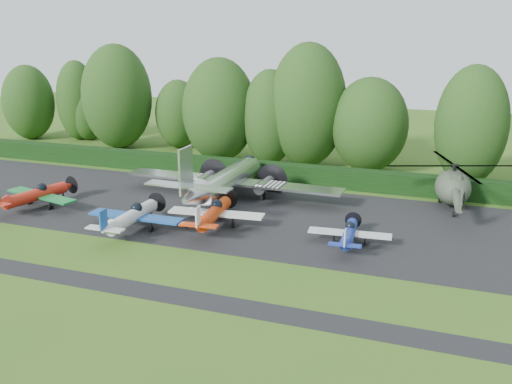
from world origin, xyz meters
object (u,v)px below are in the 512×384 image
(light_plane_white, at_px, (132,216))
(helicopter, at_px, (453,184))
(light_plane_red, at_px, (36,195))
(transport_plane, at_px, (226,181))
(light_plane_orange, at_px, (214,213))
(light_plane_blue, at_px, (349,233))

(light_plane_white, distance_m, helicopter, 28.24)
(light_plane_red, bearing_deg, light_plane_white, -24.32)
(transport_plane, xyz_separation_m, helicopter, (19.83, 5.34, 0.16))
(helicopter, bearing_deg, transport_plane, -159.93)
(light_plane_orange, xyz_separation_m, light_plane_blue, (10.99, -0.20, -0.27))
(light_plane_white, xyz_separation_m, helicopter, (23.67, 15.38, 0.81))
(light_plane_red, distance_m, helicopter, 37.34)
(transport_plane, relative_size, light_plane_white, 2.57)
(light_plane_red, relative_size, light_plane_orange, 1.00)
(transport_plane, bearing_deg, light_plane_blue, -30.33)
(transport_plane, bearing_deg, light_plane_red, -153.71)
(light_plane_blue, bearing_deg, helicopter, 66.13)
(transport_plane, relative_size, helicopter, 1.52)
(transport_plane, xyz_separation_m, light_plane_orange, (1.92, -7.06, -0.66))
(transport_plane, relative_size, light_plane_red, 2.58)
(light_plane_blue, relative_size, helicopter, 0.46)
(transport_plane, distance_m, helicopter, 20.54)
(helicopter, bearing_deg, light_plane_white, -141.98)
(light_plane_white, relative_size, light_plane_blue, 1.29)
(light_plane_blue, height_order, helicopter, helicopter)
(light_plane_red, distance_m, light_plane_blue, 28.04)
(light_plane_blue, bearing_deg, light_plane_white, -165.68)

